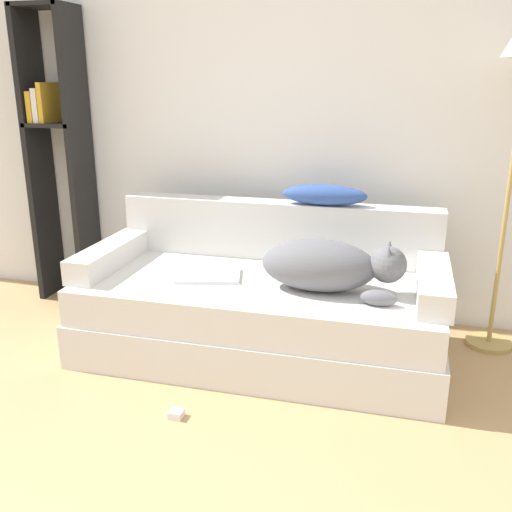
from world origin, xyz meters
The scene contains 10 objects.
wall_back centered at (0.00, 2.35, 1.35)m, with size 7.50×0.06×2.70m.
couch centered at (0.17, 1.69, 0.20)m, with size 1.83×0.89×0.41m.
couch_backrest centered at (0.17, 2.06, 0.57)m, with size 1.79×0.15×0.32m.
couch_arm_left centered at (-0.67, 1.68, 0.47)m, with size 0.15×0.70×0.12m.
couch_arm_right centered at (1.01, 1.68, 0.47)m, with size 0.15×0.70×0.12m.
dog centered at (0.52, 1.61, 0.54)m, with size 0.68×0.32×0.26m.
laptop centered at (-0.10, 1.65, 0.42)m, with size 0.37×0.30×0.02m.
throw_pillow centered at (0.43, 2.04, 0.79)m, with size 0.46×0.14×0.11m.
bookshelf centered at (-1.26, 2.17, 0.98)m, with size 0.33×0.26×1.80m.
power_adapter centered at (-0.02, 1.00, 0.02)m, with size 0.06×0.06×0.03m.
Camera 1 is at (0.86, -0.95, 1.38)m, focal length 40.00 mm.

